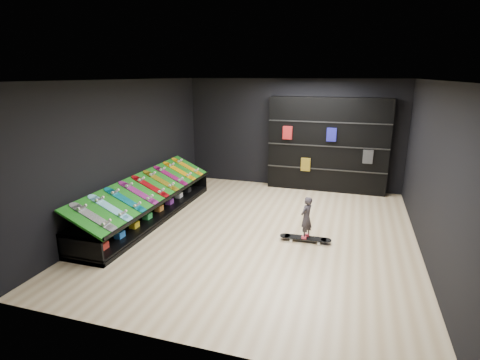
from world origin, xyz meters
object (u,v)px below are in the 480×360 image
(back_shelving, at_px, (327,145))
(child, at_px, (306,225))
(floor_skateboard, at_px, (305,240))
(display_rack, at_px, (149,207))

(back_shelving, relative_size, child, 6.46)
(floor_skateboard, bearing_deg, child, -2.45)
(display_rack, distance_m, child, 3.50)
(back_shelving, height_order, child, back_shelving)
(child, bearing_deg, back_shelving, -156.01)
(floor_skateboard, bearing_deg, back_shelving, 86.67)
(back_shelving, distance_m, child, 3.65)
(display_rack, distance_m, floor_skateboard, 3.50)
(floor_skateboard, bearing_deg, display_rack, 174.08)
(display_rack, height_order, floor_skateboard, display_rack)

